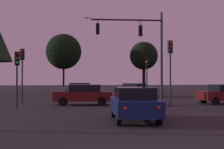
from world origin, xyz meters
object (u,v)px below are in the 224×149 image
traffic_signal_mast_arm (140,41)px  traffic_light_median (170,60)px  traffic_light_corner_right (17,68)px  tree_center_horizon (144,56)px  car_nearside_lane (134,103)px  traffic_light_corner_left (147,69)px  traffic_light_far_side (22,65)px  car_crossing_left (83,94)px  car_parked_lot (79,88)px  tree_left_far (64,52)px  car_far_lane (134,90)px

traffic_signal_mast_arm → traffic_light_median: size_ratio=1.61×
traffic_light_corner_right → tree_center_horizon: (14.53, 24.10, 2.94)m
traffic_signal_mast_arm → car_nearside_lane: size_ratio=1.70×
traffic_light_corner_left → traffic_light_median: (-0.22, -7.54, 0.39)m
traffic_light_corner_right → traffic_light_far_side: size_ratio=0.85×
traffic_light_far_side → car_nearside_lane: (6.80, -11.21, -2.31)m
traffic_light_corner_left → traffic_light_far_side: size_ratio=0.93×
traffic_light_far_side → car_crossing_left: (4.83, -2.35, -2.31)m
car_crossing_left → car_parked_lot: (0.05, 16.15, -0.00)m
traffic_light_corner_right → car_nearside_lane: (6.39, -6.72, -1.86)m
traffic_light_far_side → tree_left_far: (2.70, 20.99, 3.14)m
car_nearside_lane → traffic_light_corner_right: bearing=133.5°
traffic_light_far_side → tree_left_far: size_ratio=0.49×
car_parked_lot → traffic_light_far_side: bearing=-109.5°
traffic_light_corner_left → car_far_lane: traffic_light_corner_left is taller
car_far_lane → traffic_light_corner_right: bearing=-132.0°
traffic_light_corner_left → car_far_lane: size_ratio=0.90×
car_crossing_left → traffic_light_median: bearing=-17.3°
car_crossing_left → tree_center_horizon: tree_center_horizon is taller
car_far_lane → car_parked_lot: same height
car_crossing_left → car_parked_lot: 16.15m
car_nearside_lane → traffic_light_far_side: bearing=121.2°
traffic_light_corner_right → car_far_lane: size_ratio=0.82×
car_parked_lot → traffic_light_corner_right: bearing=-103.7°
car_nearside_lane → car_parked_lot: 25.08m
car_nearside_lane → tree_left_far: 32.91m
traffic_light_corner_left → car_crossing_left: bearing=-138.4°
traffic_light_corner_right → car_parked_lot: traffic_light_corner_right is taller
car_parked_lot → tree_center_horizon: 12.57m
traffic_light_median → traffic_light_far_side: bearing=158.8°
car_nearside_lane → car_parked_lot: bearing=94.4°
traffic_signal_mast_arm → car_parked_lot: traffic_signal_mast_arm is taller
traffic_light_corner_right → tree_left_far: size_ratio=0.42×
traffic_light_corner_right → traffic_light_median: 10.56m
traffic_light_corner_left → car_nearside_lane: traffic_light_corner_left is taller
traffic_light_corner_right → car_nearside_lane: traffic_light_corner_right is taller
traffic_light_median → car_nearside_lane: size_ratio=1.06×
car_parked_lot → tree_center_horizon: tree_center_horizon is taller
traffic_signal_mast_arm → car_crossing_left: (-4.80, -1.81, -4.32)m
traffic_signal_mast_arm → car_crossing_left: 6.71m
traffic_light_corner_left → traffic_light_median: bearing=-91.7°
car_nearside_lane → car_crossing_left: size_ratio=1.00×
traffic_signal_mast_arm → traffic_light_corner_right: (-9.22, -3.96, -2.46)m
traffic_light_corner_left → car_parked_lot: size_ratio=0.95×
traffic_signal_mast_arm → traffic_light_far_side: size_ratio=1.72×
car_far_lane → tree_center_horizon: 14.24m
traffic_light_corner_left → car_far_lane: 4.22m
traffic_light_median → car_far_lane: size_ratio=1.03×
car_nearside_lane → tree_center_horizon: (8.14, 30.82, 4.80)m
traffic_signal_mast_arm → tree_left_far: bearing=107.8°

